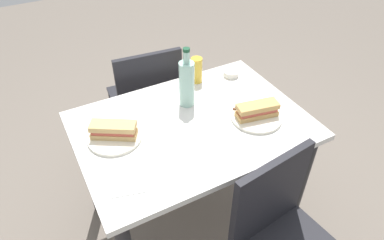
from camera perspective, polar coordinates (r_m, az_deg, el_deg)
The scene contains 14 objects.
ground_plane at distance 2.16m, azimuth 0.00°, elevation -15.34°, with size 8.00×8.00×0.00m, color #6B6056.
dining_table at distance 1.70m, azimuth 0.00°, elevation -3.68°, with size 1.06×0.75×0.72m.
chair_far at distance 2.17m, azimuth -7.31°, elevation 3.32°, with size 0.44×0.44×0.86m.
chair_near at distance 1.54m, azimuth 14.45°, elevation -18.16°, with size 0.45×0.45×0.86m.
plate_near at distance 1.67m, azimuth 10.45°, elevation 0.49°, with size 0.24×0.24×0.01m, color silver.
baguette_sandwich_near at distance 1.65m, azimuth 10.61°, elevation 1.60°, with size 0.20×0.11×0.07m.
knife_near at distance 1.70m, azimuth 9.34°, elevation 1.85°, with size 0.17×0.09×0.01m.
plate_far at distance 1.58m, azimuth -12.50°, elevation -2.72°, with size 0.24×0.24×0.01m, color silver.
baguette_sandwich_far at distance 1.55m, azimuth -12.71°, elevation -1.59°, with size 0.21×0.16×0.07m.
knife_far at distance 1.61m, azimuth -12.51°, elevation -1.09°, with size 0.14×0.13×0.01m.
water_bottle at distance 1.67m, azimuth -0.87°, elevation 6.10°, with size 0.07×0.07×0.31m.
beer_glass at distance 1.87m, azimuth 0.75°, elevation 8.17°, with size 0.06×0.06×0.14m, color gold.
olive_bowl at distance 1.96m, azimuth 6.39°, elevation 7.59°, with size 0.08×0.08×0.03m, color silver.
paper_napkin at distance 1.39m, azimuth -10.45°, elevation -9.77°, with size 0.14×0.14×0.00m, color white.
Camera 1 is at (-0.58, -1.09, 1.77)m, focal length 32.62 mm.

